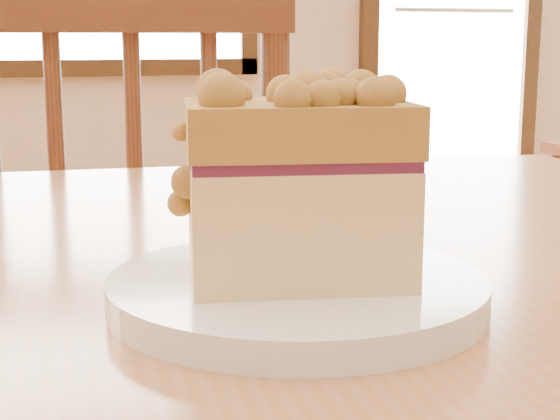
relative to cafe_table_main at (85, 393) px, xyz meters
name	(u,v)px	position (x,y,z in m)	size (l,w,h in m)	color
cafe_table_main	(85,393)	(0.00, 0.00, 0.00)	(1.20, 0.85, 0.75)	#AC7042
cafe_chair_main	(139,316)	(0.13, 0.63, -0.15)	(0.50, 0.50, 0.97)	#5B2F19
plate	(297,292)	(0.10, -0.17, 0.11)	(0.20, 0.20, 0.02)	white
cake_slice	(294,175)	(0.10, -0.17, 0.18)	(0.13, 0.11, 0.11)	#FFD690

